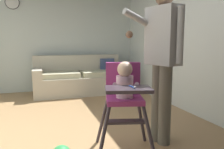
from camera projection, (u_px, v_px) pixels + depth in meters
ground at (71, 143)px, 2.69m from camera, size 5.62×7.58×0.10m
wall_far at (51, 34)px, 5.34m from camera, size 4.82×0.06×2.70m
wall_right at (201, 29)px, 3.41m from camera, size 0.06×6.58×2.70m
couch at (80, 79)px, 5.17m from camera, size 2.03×0.86×0.86m
high_chair at (124, 90)px, 2.26m from camera, size 0.73×0.82×0.97m
adult_standing at (162, 58)px, 2.48m from camera, size 0.59×0.50×1.72m
wall_clock at (12, 2)px, 4.95m from camera, size 0.30×0.04×0.30m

